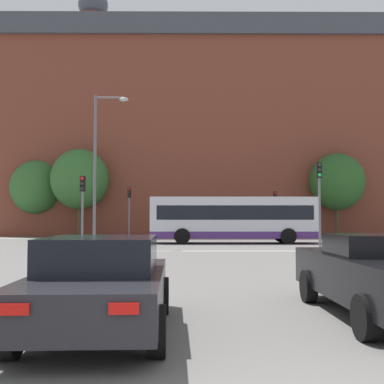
{
  "coord_description": "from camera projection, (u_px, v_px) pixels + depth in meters",
  "views": [
    {
      "loc": [
        -0.95,
        -2.87,
        1.7
      ],
      "look_at": [
        -0.76,
        27.98,
        3.31
      ],
      "focal_mm": 45.0,
      "sensor_mm": 36.0,
      "label": 1
    }
  ],
  "objects": [
    {
      "name": "stop_line_strip",
      "position": [
        208.0,
        251.0,
        23.98
      ],
      "size": [
        9.43,
        0.3,
        0.01
      ],
      "primitive_type": "cube",
      "color": "silver",
      "rests_on": "ground_plane"
    },
    {
      "name": "traffic_light_near_right",
      "position": [
        319.0,
        191.0,
        24.75
      ],
      "size": [
        0.26,
        0.31,
        4.51
      ],
      "color": "slate",
      "rests_on": "ground_plane"
    },
    {
      "name": "bus_crossing_lead",
      "position": [
        233.0,
        219.0,
        31.27
      ],
      "size": [
        10.73,
        2.68,
        2.98
      ],
      "rotation": [
        0.0,
        0.0,
        1.57
      ],
      "color": "silver",
      "rests_on": "ground_plane"
    },
    {
      "name": "traffic_light_far_right",
      "position": [
        275.0,
        207.0,
        37.99
      ],
      "size": [
        0.26,
        0.31,
        3.72
      ],
      "color": "slate",
      "rests_on": "ground_plane"
    },
    {
      "name": "tree_kerbside",
      "position": [
        337.0,
        182.0,
        40.89
      ],
      "size": [
        4.6,
        4.6,
        7.12
      ],
      "color": "#4C3823",
      "rests_on": "ground_plane"
    },
    {
      "name": "traffic_light_far_left",
      "position": [
        129.0,
        204.0,
        37.71
      ],
      "size": [
        0.26,
        0.31,
        4.01
      ],
      "color": "slate",
      "rests_on": "ground_plane"
    },
    {
      "name": "brick_civic_building",
      "position": [
        194.0,
        137.0,
        50.01
      ],
      "size": [
        36.82,
        16.08,
        25.64
      ],
      "color": "brown",
      "rests_on": "ground_plane"
    },
    {
      "name": "tree_by_building",
      "position": [
        80.0,
        179.0,
        40.71
      ],
      "size": [
        4.87,
        4.87,
        7.47
      ],
      "color": "#4C3823",
      "rests_on": "ground_plane"
    },
    {
      "name": "pedestrian_waiting",
      "position": [
        195.0,
        225.0,
        39.0
      ],
      "size": [
        0.46,
        0.37,
        1.79
      ],
      "rotation": [
        0.0,
        0.0,
        5.86
      ],
      "color": "black",
      "rests_on": "ground_plane"
    },
    {
      "name": "car_roadster_right",
      "position": [
        382.0,
        275.0,
        8.14
      ],
      "size": [
        2.02,
        4.9,
        1.4
      ],
      "rotation": [
        0.0,
        0.0,
        0.01
      ],
      "color": "black",
      "rests_on": "ground_plane"
    },
    {
      "name": "car_saloon_left",
      "position": [
        101.0,
        283.0,
        7.12
      ],
      "size": [
        2.07,
        4.37,
        1.41
      ],
      "rotation": [
        0.0,
        0.0,
        0.03
      ],
      "color": "#232328",
      "rests_on": "ground_plane"
    },
    {
      "name": "traffic_light_near_left",
      "position": [
        82.0,
        200.0,
        24.61
      ],
      "size": [
        0.26,
        0.31,
        3.81
      ],
      "color": "slate",
      "rests_on": "ground_plane"
    },
    {
      "name": "street_lamp_junction",
      "position": [
        100.0,
        156.0,
        26.49
      ],
      "size": [
        1.9,
        0.36,
        8.47
      ],
      "color": "slate",
      "rests_on": "ground_plane"
    },
    {
      "name": "far_pavement",
      "position": [
        201.0,
        238.0,
        38.13
      ],
      "size": [
        70.48,
        2.5,
        0.01
      ],
      "primitive_type": "cube",
      "color": "gray",
      "rests_on": "ground_plane"
    },
    {
      "name": "tree_distant",
      "position": [
        36.0,
        187.0,
        42.17
      ],
      "size": [
        4.51,
        4.51,
        6.68
      ],
      "color": "#4C3823",
      "rests_on": "ground_plane"
    }
  ]
}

